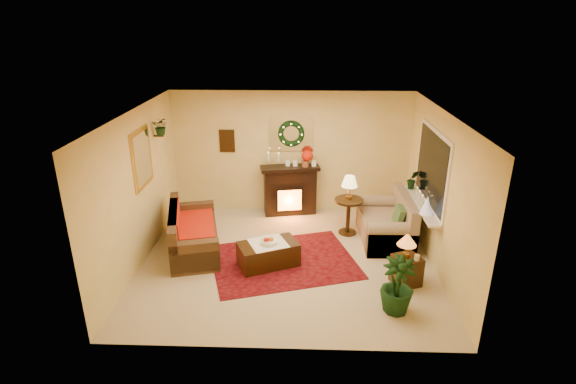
{
  "coord_description": "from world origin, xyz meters",
  "views": [
    {
      "loc": [
        0.26,
        -6.89,
        4.0
      ],
      "look_at": [
        0.0,
        0.35,
        1.15
      ],
      "focal_mm": 28.0,
      "sensor_mm": 36.0,
      "label": 1
    }
  ],
  "objects_px": {
    "sofa": "(194,228)",
    "fireplace": "(290,189)",
    "side_table_round": "(348,218)",
    "end_table_square": "(406,269)",
    "coffee_table": "(268,254)",
    "loveseat": "(385,219)"
  },
  "relations": [
    {
      "from": "side_table_round",
      "to": "end_table_square",
      "type": "distance_m",
      "value": 1.93
    },
    {
      "from": "loveseat",
      "to": "coffee_table",
      "type": "distance_m",
      "value": 2.39
    },
    {
      "from": "side_table_round",
      "to": "coffee_table",
      "type": "height_order",
      "value": "side_table_round"
    },
    {
      "from": "end_table_square",
      "to": "side_table_round",
      "type": "bearing_deg",
      "value": 113.53
    },
    {
      "from": "fireplace",
      "to": "loveseat",
      "type": "height_order",
      "value": "fireplace"
    },
    {
      "from": "fireplace",
      "to": "loveseat",
      "type": "distance_m",
      "value": 2.19
    },
    {
      "from": "end_table_square",
      "to": "sofa",
      "type": "bearing_deg",
      "value": 164.27
    },
    {
      "from": "side_table_round",
      "to": "end_table_square",
      "type": "height_order",
      "value": "side_table_round"
    },
    {
      "from": "sofa",
      "to": "loveseat",
      "type": "distance_m",
      "value": 3.57
    },
    {
      "from": "fireplace",
      "to": "coffee_table",
      "type": "relative_size",
      "value": 1.1
    },
    {
      "from": "fireplace",
      "to": "end_table_square",
      "type": "bearing_deg",
      "value": -64.79
    },
    {
      "from": "sofa",
      "to": "coffee_table",
      "type": "bearing_deg",
      "value": -34.62
    },
    {
      "from": "sofa",
      "to": "fireplace",
      "type": "relative_size",
      "value": 1.7
    },
    {
      "from": "loveseat",
      "to": "coffee_table",
      "type": "bearing_deg",
      "value": -155.32
    },
    {
      "from": "loveseat",
      "to": "side_table_round",
      "type": "distance_m",
      "value": 0.72
    },
    {
      "from": "side_table_round",
      "to": "sofa",
      "type": "bearing_deg",
      "value": -165.39
    },
    {
      "from": "loveseat",
      "to": "coffee_table",
      "type": "relative_size",
      "value": 1.54
    },
    {
      "from": "loveseat",
      "to": "side_table_round",
      "type": "bearing_deg",
      "value": 159.95
    },
    {
      "from": "fireplace",
      "to": "side_table_round",
      "type": "xyz_separation_m",
      "value": [
        1.17,
        -0.94,
        -0.23
      ]
    },
    {
      "from": "sofa",
      "to": "loveseat",
      "type": "bearing_deg",
      "value": -5.57
    },
    {
      "from": "coffee_table",
      "to": "end_table_square",
      "type": "bearing_deg",
      "value": -36.18
    },
    {
      "from": "sofa",
      "to": "end_table_square",
      "type": "xyz_separation_m",
      "value": [
        3.63,
        -1.02,
        -0.16
      ]
    }
  ]
}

